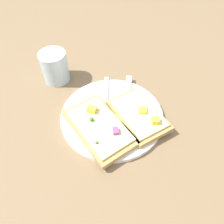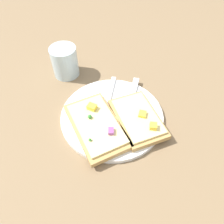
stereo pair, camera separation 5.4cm
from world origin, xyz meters
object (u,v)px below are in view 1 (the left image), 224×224
pizza_slice_main (99,127)px  drinking_glass (55,67)px  pizza_slice_corner (138,115)px  fork (105,107)px  knife (127,99)px  plate (112,116)px

pizza_slice_main → drinking_glass: drinking_glass is taller
pizza_slice_corner → fork: bearing=38.1°
pizza_slice_main → knife: bearing=108.1°
pizza_slice_main → drinking_glass: bearing=179.1°
pizza_slice_corner → knife: bearing=-8.5°
plate → fork: bearing=-103.3°
pizza_slice_corner → drinking_glass: size_ratio=1.99×
plate → knife: 0.07m
pizza_slice_corner → drinking_glass: drinking_glass is taller
plate → pizza_slice_main: size_ratio=1.28×
fork → pizza_slice_corner: (-0.03, 0.09, 0.01)m
knife → pizza_slice_corner: (0.03, 0.06, 0.01)m
knife → pizza_slice_main: (0.12, 0.01, 0.01)m
fork → pizza_slice_main: (0.06, 0.03, 0.01)m
fork → pizza_slice_corner: 0.09m
pizza_slice_corner → drinking_glass: bearing=25.3°
plate → pizza_slice_corner: pizza_slice_corner is taller
fork → pizza_slice_main: 0.07m
plate → pizza_slice_corner: 0.07m
plate → knife: size_ratio=1.38×
plate → fork: (-0.01, -0.03, 0.01)m
plate → knife: knife is taller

